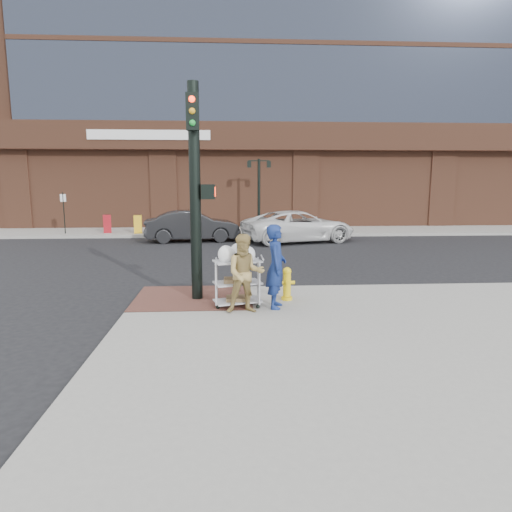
{
  "coord_description": "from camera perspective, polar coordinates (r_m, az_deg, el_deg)",
  "views": [
    {
      "loc": [
        0.27,
        -9.93,
        2.96
      ],
      "look_at": [
        0.89,
        0.35,
        1.25
      ],
      "focal_mm": 32.0,
      "sensor_mm": 36.0,
      "label": 1
    }
  ],
  "objects": [
    {
      "name": "minivan_white",
      "position": [
        22.3,
        5.36,
        3.72
      ],
      "size": [
        5.99,
        4.01,
        1.53
      ],
      "primitive_type": "imported",
      "rotation": [
        0.0,
        0.0,
        1.86
      ],
      "color": "silver",
      "rests_on": "ground"
    },
    {
      "name": "pedestrian_tan",
      "position": [
        9.71,
        -1.35,
        -2.23
      ],
      "size": [
        0.87,
        0.7,
        1.7
      ],
      "primitive_type": "imported",
      "rotation": [
        0.0,
        0.0,
        0.08
      ],
      "color": "#A2884C",
      "rests_on": "sidewalk_near"
    },
    {
      "name": "ground",
      "position": [
        10.37,
        -4.83,
        -7.2
      ],
      "size": [
        220.0,
        220.0,
        0.0
      ],
      "primitive_type": "plane",
      "color": "black",
      "rests_on": "ground"
    },
    {
      "name": "newsbox_yellow",
      "position": [
        25.4,
        -14.54,
        3.86
      ],
      "size": [
        0.45,
        0.42,
        0.97
      ],
      "primitive_type": "cube",
      "rotation": [
        0.0,
        0.0,
        0.13
      ],
      "color": "yellow",
      "rests_on": "sidewalk_far"
    },
    {
      "name": "fire_hydrant",
      "position": [
        10.85,
        3.89,
        -3.41
      ],
      "size": [
        0.37,
        0.26,
        0.79
      ],
      "color": "yellow",
      "rests_on": "sidewalk_near"
    },
    {
      "name": "woman_blue",
      "position": [
        10.08,
        2.53,
        -1.31
      ],
      "size": [
        0.55,
        0.75,
        1.87
      ],
      "primitive_type": "imported",
      "rotation": [
        0.0,
        0.0,
        1.4
      ],
      "color": "navy",
      "rests_on": "sidewalk_near"
    },
    {
      "name": "lamp_post",
      "position": [
        25.99,
        0.37,
        8.66
      ],
      "size": [
        1.32,
        0.22,
        4.0
      ],
      "color": "black",
      "rests_on": "sidewalk_far"
    },
    {
      "name": "brick_curb_ramp",
      "position": [
        11.22,
        -7.82,
        -5.13
      ],
      "size": [
        2.8,
        2.4,
        0.01
      ],
      "primitive_type": "cube",
      "color": "#522E26",
      "rests_on": "sidewalk_near"
    },
    {
      "name": "traffic_signal_pole",
      "position": [
        10.73,
        -7.52,
        8.66
      ],
      "size": [
        0.61,
        0.51,
        5.0
      ],
      "color": "black",
      "rests_on": "sidewalk_near"
    },
    {
      "name": "newsbox_red",
      "position": [
        26.07,
        -18.1,
        3.84
      ],
      "size": [
        0.49,
        0.46,
        0.97
      ],
      "primitive_type": "cube",
      "rotation": [
        0.0,
        0.0,
        0.26
      ],
      "color": "maroon",
      "rests_on": "sidewalk_far"
    },
    {
      "name": "sedan_dark",
      "position": [
        22.59,
        -7.97,
        3.73
      ],
      "size": [
        4.75,
        2.14,
        1.51
      ],
      "primitive_type": "imported",
      "rotation": [
        0.0,
        0.0,
        1.69
      ],
      "color": "black",
      "rests_on": "ground"
    },
    {
      "name": "utility_cart",
      "position": [
        10.23,
        -2.32,
        -2.81
      ],
      "size": [
        1.13,
        0.82,
        1.42
      ],
      "color": "#AFAFB5",
      "rests_on": "sidewalk_near"
    },
    {
      "name": "parking_sign",
      "position": [
        26.48,
        -22.87,
        4.98
      ],
      "size": [
        0.05,
        0.05,
        2.2
      ],
      "primitive_type": "cylinder",
      "color": "black",
      "rests_on": "sidewalk_far"
    },
    {
      "name": "sidewalk_far",
      "position": [
        43.77,
        12.84,
        5.4
      ],
      "size": [
        65.0,
        36.0,
        0.15
      ],
      "primitive_type": "cube",
      "color": "gray",
      "rests_on": "ground"
    },
    {
      "name": "bank_building",
      "position": [
        42.7,
        3.33,
        24.59
      ],
      "size": [
        42.0,
        26.0,
        28.0
      ],
      "primitive_type": "cube",
      "color": "brown",
      "rests_on": "sidewalk_far"
    }
  ]
}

